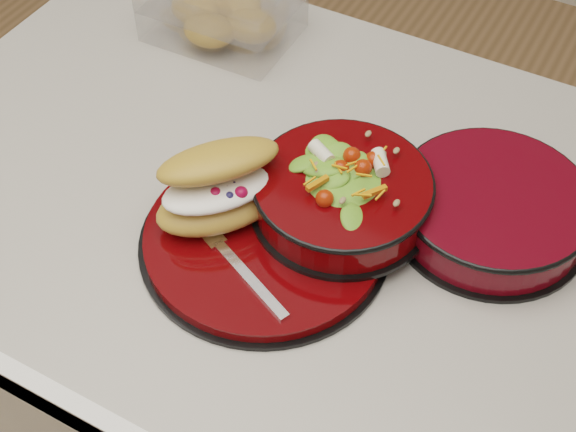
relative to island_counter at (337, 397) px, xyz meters
The scene contains 7 objects.
island_counter is the anchor object (origin of this frame).
dinner_plate 0.47m from the island_counter, 129.78° to the right, with size 0.30×0.30×0.02m.
salad_bowl 0.50m from the island_counter, 136.88° to the right, with size 0.22×0.22×0.09m.
croissant 0.53m from the island_counter, 147.41° to the right, with size 0.16×0.18×0.09m.
fork 0.50m from the island_counter, 117.74° to the right, with size 0.16×0.08×0.00m.
pastry_box 0.64m from the island_counter, 144.06° to the left, with size 0.21×0.16×0.09m.
extra_bowl 0.50m from the island_counter, 24.88° to the left, with size 0.23×0.23×0.05m.
Camera 1 is at (0.24, -0.60, 1.63)m, focal length 50.00 mm.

